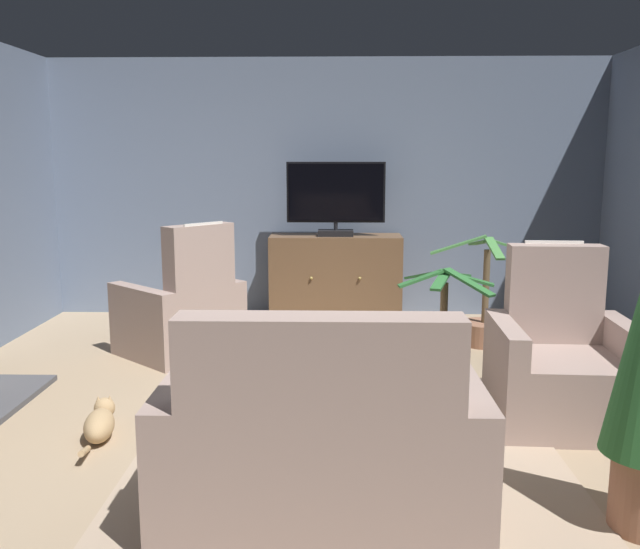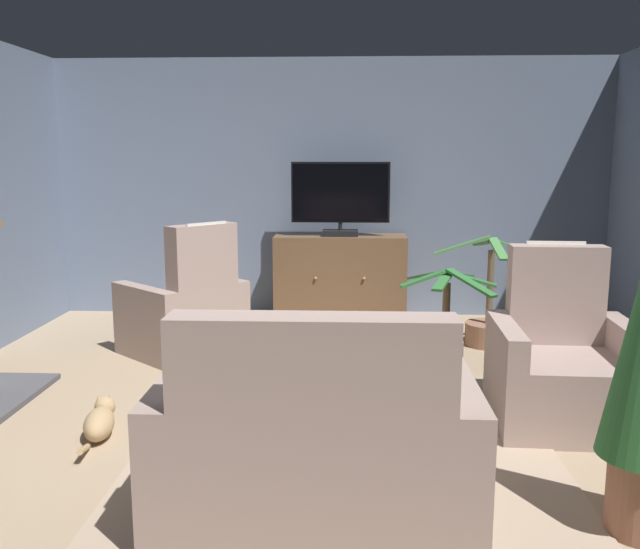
{
  "view_description": "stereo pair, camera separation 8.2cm",
  "coord_description": "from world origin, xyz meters",
  "px_view_note": "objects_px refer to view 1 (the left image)",
  "views": [
    {
      "loc": [
        0.12,
        -4.02,
        1.7
      ],
      "look_at": [
        0.01,
        0.41,
        0.94
      ],
      "focal_mm": 38.33,
      "sensor_mm": 36.0,
      "label": 1
    },
    {
      "loc": [
        0.2,
        -4.01,
        1.7
      ],
      "look_at": [
        0.01,
        0.41,
        0.94
      ],
      "focal_mm": 38.33,
      "sensor_mm": 36.0,
      "label": 2
    }
  ],
  "objects_px": {
    "cat": "(100,423)",
    "coffee_table": "(320,373)",
    "tv_cabinet": "(336,280)",
    "sofa_floral": "(320,452)",
    "armchair_by_fireplace": "(562,368)",
    "potted_plant_tall_palm_by_window": "(484,325)",
    "armchair_beside_cabinet": "(183,314)",
    "television": "(336,197)",
    "folded_newspaper": "(346,366)",
    "tv_remote": "(283,364)",
    "potted_plant_leafy_by_curtain": "(443,343)"
  },
  "relations": [
    {
      "from": "tv_remote",
      "to": "sofa_floral",
      "type": "distance_m",
      "value": 1.09
    },
    {
      "from": "sofa_floral",
      "to": "cat",
      "type": "xyz_separation_m",
      "value": [
        -1.38,
        0.95,
        -0.26
      ]
    },
    {
      "from": "armchair_beside_cabinet",
      "to": "potted_plant_tall_palm_by_window",
      "type": "height_order",
      "value": "armchair_beside_cabinet"
    },
    {
      "from": "armchair_beside_cabinet",
      "to": "cat",
      "type": "bearing_deg",
      "value": -93.62
    },
    {
      "from": "tv_cabinet",
      "to": "potted_plant_tall_palm_by_window",
      "type": "relative_size",
      "value": 1.34
    },
    {
      "from": "television",
      "to": "potted_plant_leafy_by_curtain",
      "type": "bearing_deg",
      "value": -63.37
    },
    {
      "from": "sofa_floral",
      "to": "armchair_by_fireplace",
      "type": "bearing_deg",
      "value": 40.45
    },
    {
      "from": "television",
      "to": "coffee_table",
      "type": "distance_m",
      "value": 3.07
    },
    {
      "from": "cat",
      "to": "coffee_table",
      "type": "bearing_deg",
      "value": 4.9
    },
    {
      "from": "cat",
      "to": "television",
      "type": "bearing_deg",
      "value": 64.7
    },
    {
      "from": "folded_newspaper",
      "to": "armchair_beside_cabinet",
      "type": "xyz_separation_m",
      "value": [
        -1.4,
        1.71,
        -0.08
      ]
    },
    {
      "from": "coffee_table",
      "to": "armchair_by_fireplace",
      "type": "xyz_separation_m",
      "value": [
        1.56,
        0.24,
        -0.03
      ]
    },
    {
      "from": "armchair_by_fireplace",
      "to": "potted_plant_tall_palm_by_window",
      "type": "xyz_separation_m",
      "value": [
        -0.11,
        1.83,
        -0.17
      ]
    },
    {
      "from": "sofa_floral",
      "to": "television",
      "type": "bearing_deg",
      "value": 89.13
    },
    {
      "from": "potted_plant_leafy_by_curtain",
      "to": "sofa_floral",
      "type": "bearing_deg",
      "value": -111.98
    },
    {
      "from": "coffee_table",
      "to": "armchair_beside_cabinet",
      "type": "distance_m",
      "value": 2.09
    },
    {
      "from": "coffee_table",
      "to": "folded_newspaper",
      "type": "distance_m",
      "value": 0.17
    },
    {
      "from": "tv_remote",
      "to": "potted_plant_tall_palm_by_window",
      "type": "distance_m",
      "value": 2.69
    },
    {
      "from": "tv_cabinet",
      "to": "television",
      "type": "distance_m",
      "value": 0.87
    },
    {
      "from": "armchair_by_fireplace",
      "to": "armchair_beside_cabinet",
      "type": "relative_size",
      "value": 0.95
    },
    {
      "from": "tv_cabinet",
      "to": "armchair_by_fireplace",
      "type": "distance_m",
      "value": 3.11
    },
    {
      "from": "television",
      "to": "armchair_by_fireplace",
      "type": "relative_size",
      "value": 0.88
    },
    {
      "from": "armchair_by_fireplace",
      "to": "cat",
      "type": "xyz_separation_m",
      "value": [
        -2.91,
        -0.36,
        -0.26
      ]
    },
    {
      "from": "television",
      "to": "tv_remote",
      "type": "relative_size",
      "value": 5.89
    },
    {
      "from": "cat",
      "to": "sofa_floral",
      "type": "bearing_deg",
      "value": -34.6
    },
    {
      "from": "folded_newspaper",
      "to": "potted_plant_tall_palm_by_window",
      "type": "height_order",
      "value": "potted_plant_tall_palm_by_window"
    },
    {
      "from": "armchair_by_fireplace",
      "to": "cat",
      "type": "distance_m",
      "value": 2.94
    },
    {
      "from": "tv_cabinet",
      "to": "television",
      "type": "bearing_deg",
      "value": -90.0
    },
    {
      "from": "potted_plant_leafy_by_curtain",
      "to": "potted_plant_tall_palm_by_window",
      "type": "bearing_deg",
      "value": 59.49
    },
    {
      "from": "television",
      "to": "tv_cabinet",
      "type": "bearing_deg",
      "value": 90.0
    },
    {
      "from": "coffee_table",
      "to": "armchair_beside_cabinet",
      "type": "height_order",
      "value": "armchair_beside_cabinet"
    },
    {
      "from": "cat",
      "to": "armchair_beside_cabinet",
      "type": "bearing_deg",
      "value": 86.38
    },
    {
      "from": "sofa_floral",
      "to": "cat",
      "type": "distance_m",
      "value": 1.69
    },
    {
      "from": "coffee_table",
      "to": "folded_newspaper",
      "type": "xyz_separation_m",
      "value": [
        0.16,
        -0.02,
        0.05
      ]
    },
    {
      "from": "tv_remote",
      "to": "armchair_beside_cabinet",
      "type": "relative_size",
      "value": 0.14
    },
    {
      "from": "television",
      "to": "tv_remote",
      "type": "distance_m",
      "value": 3.07
    },
    {
      "from": "tv_remote",
      "to": "cat",
      "type": "distance_m",
      "value": 1.18
    },
    {
      "from": "tv_remote",
      "to": "armchair_beside_cabinet",
      "type": "height_order",
      "value": "armchair_beside_cabinet"
    },
    {
      "from": "television",
      "to": "coffee_table",
      "type": "xyz_separation_m",
      "value": [
        -0.09,
        -2.93,
        -0.92
      ]
    },
    {
      "from": "armchair_beside_cabinet",
      "to": "potted_plant_leafy_by_curtain",
      "type": "bearing_deg",
      "value": -12.31
    },
    {
      "from": "television",
      "to": "sofa_floral",
      "type": "distance_m",
      "value": 4.1
    },
    {
      "from": "coffee_table",
      "to": "armchair_beside_cabinet",
      "type": "bearing_deg",
      "value": 126.15
    },
    {
      "from": "tv_cabinet",
      "to": "sofa_floral",
      "type": "height_order",
      "value": "sofa_floral"
    },
    {
      "from": "television",
      "to": "potted_plant_tall_palm_by_window",
      "type": "height_order",
      "value": "television"
    },
    {
      "from": "armchair_beside_cabinet",
      "to": "potted_plant_tall_palm_by_window",
      "type": "bearing_deg",
      "value": 8.12
    },
    {
      "from": "tv_cabinet",
      "to": "folded_newspaper",
      "type": "distance_m",
      "value": 3.0
    },
    {
      "from": "tv_cabinet",
      "to": "potted_plant_leafy_by_curtain",
      "type": "relative_size",
      "value": 1.6
    },
    {
      "from": "tv_remote",
      "to": "sofa_floral",
      "type": "relative_size",
      "value": 0.11
    },
    {
      "from": "tv_remote",
      "to": "cat",
      "type": "xyz_separation_m",
      "value": [
        -1.12,
        -0.11,
        -0.35
      ]
    },
    {
      "from": "cat",
      "to": "tv_cabinet",
      "type": "bearing_deg",
      "value": 65.08
    }
  ]
}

